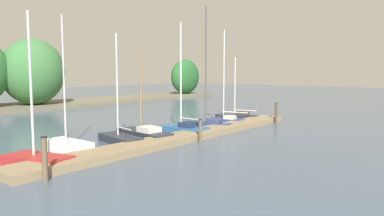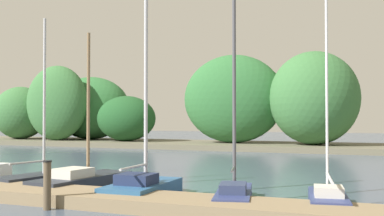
{
  "view_description": "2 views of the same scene",
  "coord_description": "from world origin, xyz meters",
  "px_view_note": "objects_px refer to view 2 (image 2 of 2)",
  "views": [
    {
      "loc": [
        -16.48,
        0.52,
        3.93
      ],
      "look_at": [
        1.78,
        14.93,
        1.59
      ],
      "focal_mm": 34.37,
      "sensor_mm": 36.0,
      "label": 1
    },
    {
      "loc": [
        7.52,
        2.87,
        2.4
      ],
      "look_at": [
        2.88,
        14.72,
        2.68
      ],
      "focal_mm": 42.83,
      "sensor_mm": 36.0,
      "label": 2
    }
  ],
  "objects_px": {
    "sailboat_2": "(42,177)",
    "sailboat_6": "(328,196)",
    "mooring_piling_1": "(47,185)",
    "sailboat_5": "(234,187)",
    "sailboat_3": "(84,179)",
    "sailboat_4": "(144,185)"
  },
  "relations": [
    {
      "from": "sailboat_5",
      "to": "sailboat_6",
      "type": "height_order",
      "value": "sailboat_5"
    },
    {
      "from": "sailboat_6",
      "to": "mooring_piling_1",
      "type": "height_order",
      "value": "sailboat_6"
    },
    {
      "from": "sailboat_6",
      "to": "mooring_piling_1",
      "type": "bearing_deg",
      "value": 104.24
    },
    {
      "from": "sailboat_6",
      "to": "sailboat_2",
      "type": "bearing_deg",
      "value": 78.48
    },
    {
      "from": "sailboat_6",
      "to": "sailboat_4",
      "type": "bearing_deg",
      "value": 84.88
    },
    {
      "from": "sailboat_3",
      "to": "sailboat_6",
      "type": "bearing_deg",
      "value": -86.78
    },
    {
      "from": "sailboat_5",
      "to": "sailboat_6",
      "type": "relative_size",
      "value": 1.2
    },
    {
      "from": "sailboat_6",
      "to": "sailboat_5",
      "type": "bearing_deg",
      "value": 86.24
    },
    {
      "from": "sailboat_2",
      "to": "sailboat_3",
      "type": "bearing_deg",
      "value": -78.66
    },
    {
      "from": "sailboat_5",
      "to": "sailboat_3",
      "type": "bearing_deg",
      "value": 69.48
    },
    {
      "from": "sailboat_4",
      "to": "sailboat_3",
      "type": "bearing_deg",
      "value": 71.59
    },
    {
      "from": "sailboat_4",
      "to": "sailboat_6",
      "type": "bearing_deg",
      "value": -88.15
    },
    {
      "from": "sailboat_4",
      "to": "sailboat_5",
      "type": "bearing_deg",
      "value": -89.37
    },
    {
      "from": "sailboat_2",
      "to": "sailboat_6",
      "type": "bearing_deg",
      "value": -81.21
    },
    {
      "from": "sailboat_2",
      "to": "mooring_piling_1",
      "type": "xyz_separation_m",
      "value": [
        2.97,
        -3.38,
        0.35
      ]
    },
    {
      "from": "sailboat_3",
      "to": "mooring_piling_1",
      "type": "distance_m",
      "value": 3.57
    },
    {
      "from": "sailboat_4",
      "to": "sailboat_6",
      "type": "xyz_separation_m",
      "value": [
        5.3,
        0.28,
        -0.07
      ]
    },
    {
      "from": "sailboat_2",
      "to": "mooring_piling_1",
      "type": "bearing_deg",
      "value": -126.63
    },
    {
      "from": "sailboat_3",
      "to": "sailboat_6",
      "type": "relative_size",
      "value": 0.77
    },
    {
      "from": "mooring_piling_1",
      "to": "sailboat_5",
      "type": "bearing_deg",
      "value": 31.31
    },
    {
      "from": "sailboat_2",
      "to": "sailboat_3",
      "type": "xyz_separation_m",
      "value": [
        1.8,
        -0.02,
        0.02
      ]
    },
    {
      "from": "sailboat_2",
      "to": "sailboat_6",
      "type": "xyz_separation_m",
      "value": [
        9.78,
        -0.57,
        0.03
      ]
    }
  ]
}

